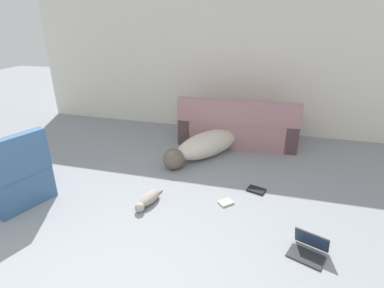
{
  "coord_description": "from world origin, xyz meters",
  "views": [
    {
      "loc": [
        1.12,
        -1.37,
        2.07
      ],
      "look_at": [
        0.24,
        1.89,
        0.62
      ],
      "focal_mm": 28.0,
      "sensor_mm": 36.0,
      "label": 1
    }
  ],
  "objects": [
    {
      "name": "side_chair",
      "position": [
        -1.65,
        1.04,
        0.3
      ],
      "size": [
        0.71,
        0.79,
        0.89
      ],
      "rotation": [
        0.0,
        0.0,
        4.39
      ],
      "color": "#385B84",
      "rests_on": "ground_plane"
    },
    {
      "name": "laptop_open",
      "position": [
        1.62,
        1.05,
        0.07
      ],
      "size": [
        0.4,
        0.37,
        0.21
      ],
      "rotation": [
        0.0,
        0.0,
        -0.37
      ],
      "color": "#2D2D33",
      "rests_on": "ground_plane"
    },
    {
      "name": "wall_back",
      "position": [
        0.0,
        4.24,
        1.2
      ],
      "size": [
        7.15,
        0.06,
        2.41
      ],
      "color": "silver",
      "rests_on": "ground_plane"
    },
    {
      "name": "book_black",
      "position": [
        1.06,
        2.03,
        0.01
      ],
      "size": [
        0.25,
        0.21,
        0.02
      ],
      "rotation": [
        0.0,
        0.0,
        -0.31
      ],
      "color": "black",
      "rests_on": "ground_plane"
    },
    {
      "name": "book_cream",
      "position": [
        0.73,
        1.65,
        0.01
      ],
      "size": [
        0.2,
        0.2,
        0.02
      ],
      "rotation": [
        0.0,
        0.0,
        0.78
      ],
      "color": "beige",
      "rests_on": "ground_plane"
    },
    {
      "name": "dog",
      "position": [
        0.19,
        2.86,
        0.19
      ],
      "size": [
        1.13,
        1.6,
        0.39
      ],
      "rotation": [
        0.0,
        0.0,
        4.13
      ],
      "color": "beige",
      "rests_on": "ground_plane"
    },
    {
      "name": "couch",
      "position": [
        0.61,
        3.59,
        0.28
      ],
      "size": [
        2.01,
        0.88,
        0.83
      ],
      "rotation": [
        0.0,
        0.0,
        3.18
      ],
      "color": "#A3757A",
      "rests_on": "ground_plane"
    },
    {
      "name": "cat",
      "position": [
        -0.17,
        1.41,
        0.06
      ],
      "size": [
        0.22,
        0.55,
        0.12
      ],
      "rotation": [
        0.0,
        0.0,
        4.52
      ],
      "color": "gray",
      "rests_on": "ground_plane"
    }
  ]
}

